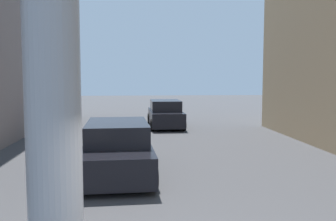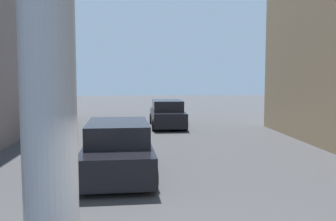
# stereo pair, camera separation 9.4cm
# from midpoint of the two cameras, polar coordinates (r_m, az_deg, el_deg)

# --- Properties ---
(ground_plane) EXTENTS (90.46, 90.46, 0.00)m
(ground_plane) POSITION_cam_midpoint_polar(r_m,az_deg,el_deg) (14.12, -1.55, -6.76)
(ground_plane) COLOR #424244
(car_lead) EXTENTS (2.27, 5.24, 1.56)m
(car_lead) POSITION_cam_midpoint_polar(r_m,az_deg,el_deg) (11.51, -7.94, -5.78)
(car_lead) COLOR black
(car_lead) RESTS_ON ground
(car_far) EXTENTS (1.99, 4.61, 1.56)m
(car_far) POSITION_cam_midpoint_polar(r_m,az_deg,el_deg) (21.85, -0.52, -0.58)
(car_far) COLOR black
(car_far) RESTS_ON ground
(palm_tree_far_left) EXTENTS (3.25, 3.36, 9.71)m
(palm_tree_far_left) POSITION_cam_midpoint_polar(r_m,az_deg,el_deg) (22.13, -18.53, 11.85)
(palm_tree_far_left) COLOR brown
(palm_tree_far_left) RESTS_ON ground
(pedestrian_far_left) EXTENTS (0.46, 0.46, 1.74)m
(pedestrian_far_left) POSITION_cam_midpoint_polar(r_m,az_deg,el_deg) (18.25, -18.60, -1.09)
(pedestrian_far_left) COLOR #3F3833
(pedestrian_far_left) RESTS_ON ground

